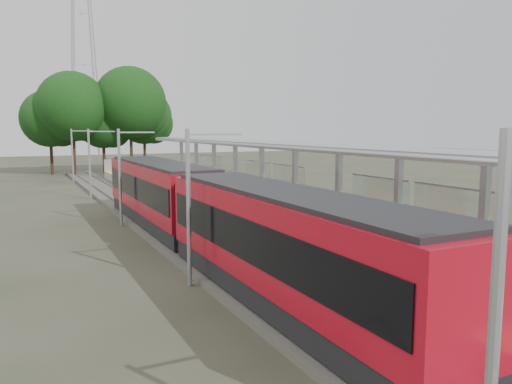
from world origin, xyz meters
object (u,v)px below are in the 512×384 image
Objects in this scene: bench_mid at (332,206)px; bench_far at (234,185)px; info_pillar_near at (403,233)px; litter_bin at (366,223)px; info_pillar_far at (247,193)px; train at (205,209)px.

bench_far is at bearing 92.11° from bench_mid.
bench_mid is 7.40m from info_pillar_near.
info_pillar_near reaches higher than bench_mid.
litter_bin is (-1.17, -4.21, -0.06)m from bench_mid.
bench_mid is 5.92m from info_pillar_far.
bench_mid is (7.11, 1.06, -0.49)m from train.
bench_far is 5.70m from info_pillar_far.
info_pillar_far is 9.81m from litter_bin.
train is 8.34m from info_pillar_far.
info_pillar_near is 3.04m from litter_bin.
info_pillar_near is at bearing -103.70° from litter_bin.
train is at bearing 143.21° from info_pillar_near.
info_pillar_near reaches higher than bench_far.
bench_far is 15.25m from litter_bin.
bench_mid is 4.37m from litter_bin.
train is at bearing 152.09° from litter_bin.
litter_bin is at bearing -87.51° from bench_far.
bench_mid is at bearing -82.44° from bench_far.
train reaches higher than info_pillar_far.
info_pillar_far is (-0.16, 12.71, -0.00)m from info_pillar_near.
bench_mid is at bearing -86.89° from info_pillar_far.
bench_mid is 0.96× the size of info_pillar_far.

